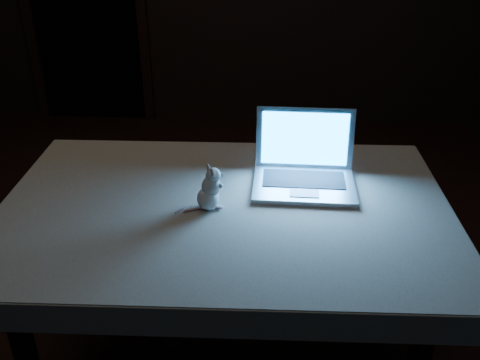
# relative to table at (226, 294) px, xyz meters

# --- Properties ---
(floor) EXTENTS (5.00, 5.00, 0.00)m
(floor) POSITION_rel_table_xyz_m (-0.31, 0.40, -0.41)
(floor) COLOR black
(floor) RESTS_ON ground
(table) EXTENTS (1.55, 1.01, 0.83)m
(table) POSITION_rel_table_xyz_m (0.00, 0.00, 0.00)
(table) COLOR black
(table) RESTS_ON floor
(tablecloth) EXTENTS (1.83, 1.40, 0.11)m
(tablecloth) POSITION_rel_table_xyz_m (0.06, 0.03, 0.37)
(tablecloth) COLOR beige
(tablecloth) RESTS_ON table
(laptop) EXTENTS (0.40, 0.35, 0.26)m
(laptop) POSITION_rel_table_xyz_m (0.30, 0.14, 0.55)
(laptop) COLOR #ABACB0
(laptop) RESTS_ON tablecloth
(plush_mouse) EXTENTS (0.14, 0.14, 0.16)m
(plush_mouse) POSITION_rel_table_xyz_m (-0.06, -0.02, 0.50)
(plush_mouse) COLOR silver
(plush_mouse) RESTS_ON tablecloth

